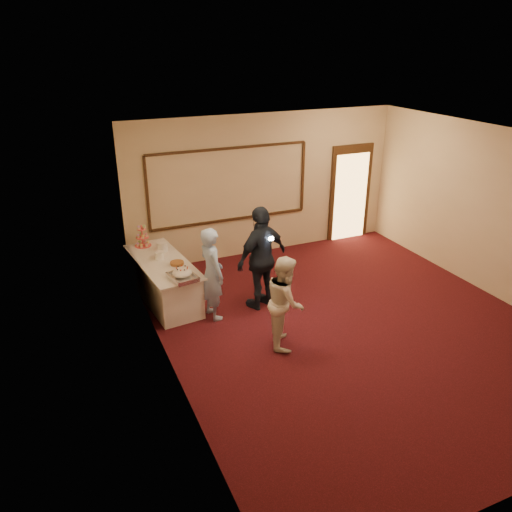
{
  "coord_description": "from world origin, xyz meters",
  "views": [
    {
      "loc": [
        -4.27,
        -5.87,
        4.36
      ],
      "look_at": [
        -1.35,
        0.86,
        1.15
      ],
      "focal_mm": 35.0,
      "sensor_mm": 36.0,
      "label": 1
    }
  ],
  "objects": [
    {
      "name": "floor",
      "position": [
        0.0,
        0.0,
        0.0
      ],
      "size": [
        7.0,
        7.0,
        0.0
      ],
      "primitive_type": "plane",
      "color": "black",
      "rests_on": "ground"
    },
    {
      "name": "room_walls",
      "position": [
        0.0,
        0.0,
        2.03
      ],
      "size": [
        6.04,
        7.04,
        3.02
      ],
      "color": "beige",
      "rests_on": "floor"
    },
    {
      "name": "wall_molding",
      "position": [
        -0.8,
        3.47,
        1.6
      ],
      "size": [
        3.45,
        0.04,
        1.55
      ],
      "color": "black",
      "rests_on": "room_walls"
    },
    {
      "name": "doorway",
      "position": [
        2.15,
        3.45,
        1.08
      ],
      "size": [
        1.05,
        0.07,
        2.2
      ],
      "color": "black",
      "rests_on": "floor"
    },
    {
      "name": "buffet_table",
      "position": [
        -2.6,
        2.12,
        0.39
      ],
      "size": [
        1.02,
        2.16,
        0.77
      ],
      "color": "silver",
      "rests_on": "floor"
    },
    {
      "name": "pavlova_tray",
      "position": [
        -2.46,
        1.28,
        0.85
      ],
      "size": [
        0.46,
        0.57,
        0.2
      ],
      "color": "#B9BAC0",
      "rests_on": "buffet_table"
    },
    {
      "name": "cupcake_stand",
      "position": [
        -2.76,
        2.95,
        0.93
      ],
      "size": [
        0.31,
        0.31,
        0.45
      ],
      "color": "#E24E4E",
      "rests_on": "buffet_table"
    },
    {
      "name": "plate_stack_a",
      "position": [
        -2.62,
        2.21,
        0.84
      ],
      "size": [
        0.17,
        0.17,
        0.14
      ],
      "color": "white",
      "rests_on": "buffet_table"
    },
    {
      "name": "plate_stack_b",
      "position": [
        -2.48,
        2.57,
        0.86
      ],
      "size": [
        0.21,
        0.21,
        0.17
      ],
      "color": "white",
      "rests_on": "buffet_table"
    },
    {
      "name": "tart",
      "position": [
        -2.4,
        1.85,
        0.8
      ],
      "size": [
        0.28,
        0.28,
        0.06
      ],
      "color": "white",
      "rests_on": "buffet_table"
    },
    {
      "name": "man",
      "position": [
        -1.98,
        1.22,
        0.8
      ],
      "size": [
        0.46,
        0.63,
        1.6
      ],
      "primitive_type": "imported",
      "rotation": [
        0.0,
        0.0,
        1.71
      ],
      "color": "#9BBEF0",
      "rests_on": "floor"
    },
    {
      "name": "woman",
      "position": [
        -1.23,
        0.01,
        0.73
      ],
      "size": [
        0.77,
        0.86,
        1.46
      ],
      "primitive_type": "imported",
      "rotation": [
        0.0,
        0.0,
        1.19
      ],
      "color": "white",
      "rests_on": "floor"
    },
    {
      "name": "guest",
      "position": [
        -1.08,
        1.23,
        0.92
      ],
      "size": [
        1.17,
        0.8,
        1.84
      ],
      "primitive_type": "imported",
      "rotation": [
        0.0,
        0.0,
        3.5
      ],
      "color": "black",
      "rests_on": "floor"
    },
    {
      "name": "camera_flash",
      "position": [
        -1.0,
        1.02,
        1.34
      ],
      "size": [
        0.08,
        0.06,
        0.05
      ],
      "primitive_type": "cube",
      "rotation": [
        0.0,
        0.0,
        -0.24
      ],
      "color": "white",
      "rests_on": "guest"
    }
  ]
}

